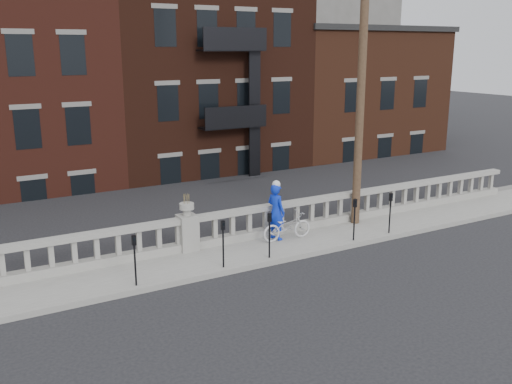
# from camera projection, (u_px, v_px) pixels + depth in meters

# --- Properties ---
(ground) EXTENTS (120.00, 120.00, 0.00)m
(ground) POSITION_uv_depth(u_px,v_px,m) (252.00, 303.00, 14.05)
(ground) COLOR black
(ground) RESTS_ON ground
(sidewalk) EXTENTS (32.00, 2.20, 0.15)m
(sidewalk) POSITION_uv_depth(u_px,v_px,m) (201.00, 262.00, 16.55)
(sidewalk) COLOR gray
(sidewalk) RESTS_ON ground
(balustrade) EXTENTS (28.00, 0.34, 1.03)m
(balustrade) POSITION_uv_depth(u_px,v_px,m) (188.00, 234.00, 17.21)
(balustrade) COLOR gray
(balustrade) RESTS_ON sidewalk
(planter_pedestal) EXTENTS (0.55, 0.55, 1.76)m
(planter_pedestal) POSITION_uv_depth(u_px,v_px,m) (187.00, 228.00, 17.17)
(planter_pedestal) COLOR gray
(planter_pedestal) RESTS_ON sidewalk
(lower_level) EXTENTS (80.00, 44.00, 20.80)m
(lower_level) POSITION_uv_depth(u_px,v_px,m) (66.00, 109.00, 33.06)
(lower_level) COLOR #605E59
(lower_level) RESTS_ON ground
(utility_pole) EXTENTS (1.60, 0.28, 10.00)m
(utility_pole) POSITION_uv_depth(u_px,v_px,m) (362.00, 75.00, 18.77)
(utility_pole) COLOR #422D1E
(utility_pole) RESTS_ON sidewalk
(parking_meter_a) EXTENTS (0.10, 0.09, 1.36)m
(parking_meter_a) POSITION_uv_depth(u_px,v_px,m) (135.00, 255.00, 14.54)
(parking_meter_a) COLOR black
(parking_meter_a) RESTS_ON sidewalk
(parking_meter_b) EXTENTS (0.10, 0.09, 1.36)m
(parking_meter_b) POSITION_uv_depth(u_px,v_px,m) (223.00, 239.00, 15.76)
(parking_meter_b) COLOR black
(parking_meter_b) RESTS_ON sidewalk
(parking_meter_c) EXTENTS (0.10, 0.09, 1.36)m
(parking_meter_c) POSITION_uv_depth(u_px,v_px,m) (269.00, 230.00, 16.48)
(parking_meter_c) COLOR black
(parking_meter_c) RESTS_ON sidewalk
(parking_meter_d) EXTENTS (0.10, 0.09, 1.36)m
(parking_meter_d) POSITION_uv_depth(u_px,v_px,m) (355.00, 215.00, 17.99)
(parking_meter_d) COLOR black
(parking_meter_d) RESTS_ON sidewalk
(parking_meter_e) EXTENTS (0.10, 0.09, 1.36)m
(parking_meter_e) POSITION_uv_depth(u_px,v_px,m) (390.00, 208.00, 18.72)
(parking_meter_e) COLOR black
(parking_meter_e) RESTS_ON sidewalk
(bicycle) EXTENTS (1.72, 0.67, 0.89)m
(bicycle) POSITION_uv_depth(u_px,v_px,m) (287.00, 226.00, 18.16)
(bicycle) COLOR silver
(bicycle) RESTS_ON sidewalk
(cyclist) EXTENTS (0.60, 0.76, 1.82)m
(cyclist) POSITION_uv_depth(u_px,v_px,m) (276.00, 212.00, 18.11)
(cyclist) COLOR #0C29C2
(cyclist) RESTS_ON sidewalk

